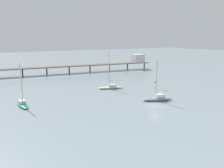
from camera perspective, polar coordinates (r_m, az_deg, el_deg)
name	(u,v)px	position (r m, az deg, el deg)	size (l,w,h in m)	color
ground_plane	(155,105)	(50.76, 10.54, -5.18)	(400.00, 400.00, 0.00)	gray
pier	(103,63)	(98.83, -2.29, 5.29)	(72.22, 12.20, 6.61)	brown
sailboat_gray	(158,98)	(54.33, 11.14, -3.37)	(7.26, 4.19, 9.48)	gray
sailboat_green	(22,103)	(53.04, -21.12, -4.39)	(1.89, 6.91, 9.22)	#287F4C
sailboat_cream	(111,86)	(65.49, -0.34, -0.60)	(7.31, 3.74, 10.37)	beige
mooring_buoy_far	(155,81)	(76.17, 10.48, 0.69)	(0.69, 0.69, 0.69)	silver
mooring_buoy_mid	(161,93)	(59.79, 11.95, -2.26)	(0.86, 0.86, 0.86)	silver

